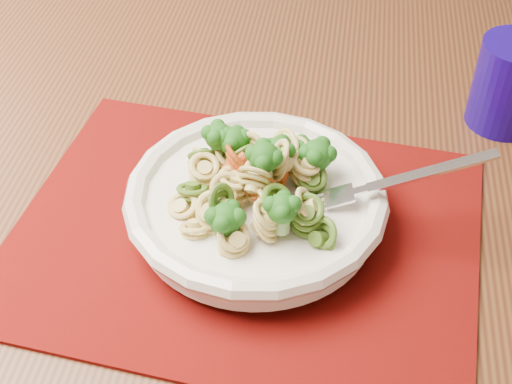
# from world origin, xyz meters

# --- Properties ---
(dining_table) EXTENTS (1.43, 0.94, 0.76)m
(dining_table) POSITION_xyz_m (0.80, -0.20, 0.66)
(dining_table) COLOR #593519
(dining_table) RESTS_ON ground
(placemat) EXTENTS (0.43, 0.35, 0.00)m
(placemat) POSITION_xyz_m (0.75, -0.32, 0.76)
(placemat) COLOR #630B04
(placemat) RESTS_ON dining_table
(pasta_bowl) EXTENTS (0.23, 0.23, 0.04)m
(pasta_bowl) POSITION_xyz_m (0.76, -0.31, 0.79)
(pasta_bowl) COLOR white
(pasta_bowl) RESTS_ON placemat
(pasta_broccoli_heap) EXTENTS (0.20, 0.20, 0.06)m
(pasta_broccoli_heap) POSITION_xyz_m (0.76, -0.31, 0.81)
(pasta_broccoli_heap) COLOR tan
(pasta_broccoli_heap) RESTS_ON pasta_bowl
(fork) EXTENTS (0.18, 0.06, 0.08)m
(fork) POSITION_xyz_m (0.83, -0.31, 0.81)
(fork) COLOR silver
(fork) RESTS_ON pasta_bowl
(tumbler) EXTENTS (0.08, 0.08, 0.09)m
(tumbler) POSITION_xyz_m (0.99, -0.11, 0.81)
(tumbler) COLOR #140565
(tumbler) RESTS_ON dining_table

